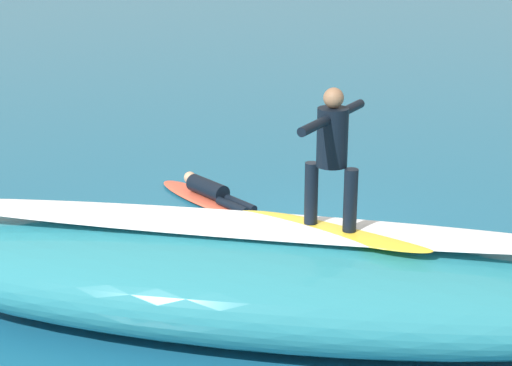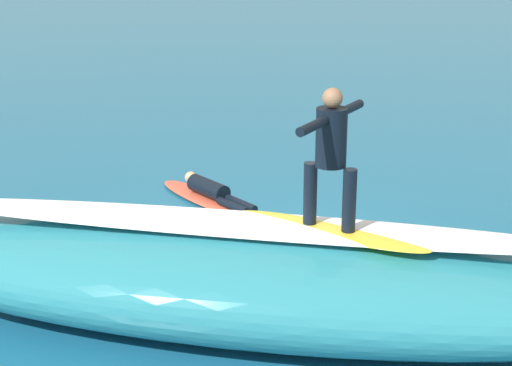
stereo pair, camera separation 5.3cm
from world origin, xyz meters
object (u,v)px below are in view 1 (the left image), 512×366
object	(u,v)px
surfboard_paddling	(208,199)
surfer_riding	(332,148)
surfer_paddling	(212,191)
surfboard_riding	(330,230)

from	to	relation	value
surfboard_paddling	surfer_riding	bearing A→B (deg)	159.92
surfboard_paddling	surfer_paddling	size ratio (longest dim) A/B	1.79
surfer_riding	surfer_paddling	bearing A→B (deg)	-41.04
surfer_riding	surfer_paddling	distance (m)	5.00
surfer_riding	surfboard_paddling	bearing A→B (deg)	-40.49
surfboard_riding	surfer_paddling	size ratio (longest dim) A/B	1.66
surfboard_riding	surfer_riding	distance (m)	0.92
surfboard_riding	surfer_riding	xyz separation A→B (m)	(-0.00, 0.00, 0.92)
surfer_riding	surfer_paddling	size ratio (longest dim) A/B	1.09
surfboard_paddling	surfer_paddling	world-z (taller)	surfer_paddling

